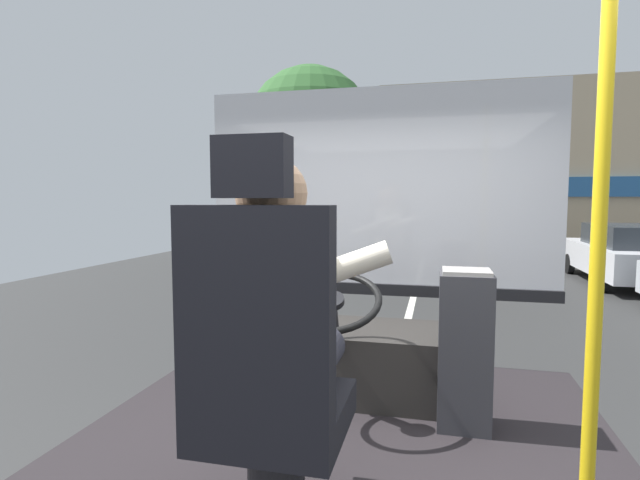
{
  "coord_description": "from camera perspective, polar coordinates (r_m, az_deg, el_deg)",
  "views": [
    {
      "loc": [
        0.42,
        -1.87,
        1.88
      ],
      "look_at": [
        -0.38,
        1.43,
        1.59
      ],
      "focal_mm": 27.36,
      "sensor_mm": 36.0,
      "label": 1
    }
  ],
  "objects": [
    {
      "name": "windshield_panel",
      "position": [
        3.52,
        6.69,
        2.94
      ],
      "size": [
        2.5,
        0.08,
        1.48
      ],
      "color": "silver"
    },
    {
      "name": "handrail_pole",
      "position": [
        1.69,
        29.83,
        0.88
      ],
      "size": [
        0.04,
        0.04,
        2.12
      ],
      "color": "gold",
      "rests_on": "bus_floor"
    },
    {
      "name": "driver_seat",
      "position": [
        1.64,
        -6.24,
        -15.9
      ],
      "size": [
        0.48,
        0.48,
        1.34
      ],
      "color": "black",
      "rests_on": "bus_floor"
    },
    {
      "name": "bus_driver",
      "position": [
        1.69,
        -4.95,
        -8.0
      ],
      "size": [
        0.76,
        0.56,
        0.81
      ],
      "color": "#282833",
      "rests_on": "driver_seat"
    },
    {
      "name": "ground",
      "position": [
        10.85,
        11.19,
        -5.4
      ],
      "size": [
        18.0,
        44.0,
        0.06
      ],
      "color": "#2F2F2F"
    },
    {
      "name": "fare_box",
      "position": [
        2.62,
        16.56,
        -12.15
      ],
      "size": [
        0.26,
        0.24,
        0.81
      ],
      "color": "#333338",
      "rests_on": "bus_floor"
    },
    {
      "name": "steering_console",
      "position": [
        2.99,
        2.82,
        -13.5
      ],
      "size": [
        1.1,
        0.95,
        0.76
      ],
      "color": "#282623",
      "rests_on": "bus_floor"
    },
    {
      "name": "shop_building",
      "position": [
        18.89,
        25.21,
        7.13
      ],
      "size": [
        11.36,
        4.47,
        5.6
      ],
      "color": "tan",
      "rests_on": "ground"
    },
    {
      "name": "parked_car_white",
      "position": [
        12.81,
        32.62,
        -1.34
      ],
      "size": [
        1.97,
        4.11,
        1.32
      ],
      "color": "silver",
      "rests_on": "ground"
    },
    {
      "name": "street_tree",
      "position": [
        13.93,
        -1.19,
        12.63
      ],
      "size": [
        3.52,
        3.52,
        5.55
      ],
      "color": "#4C3828",
      "rests_on": "ground"
    }
  ]
}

